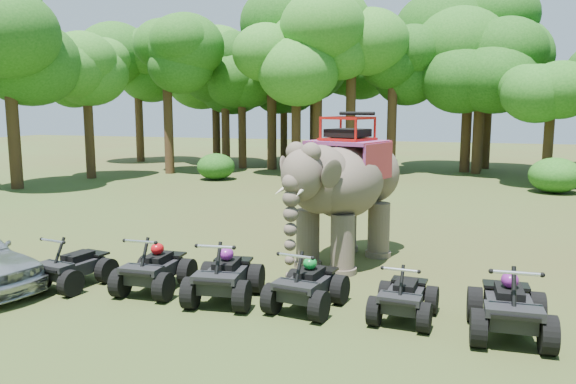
# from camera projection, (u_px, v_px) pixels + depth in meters

# --- Properties ---
(ground) EXTENTS (110.00, 110.00, 0.00)m
(ground) POSITION_uv_depth(u_px,v_px,m) (273.00, 278.00, 13.34)
(ground) COLOR #47381E
(ground) RESTS_ON ground
(elephant) EXTENTS (3.37, 5.03, 3.88)m
(elephant) POSITION_uv_depth(u_px,v_px,m) (345.00, 188.00, 14.51)
(elephant) COLOR brown
(elephant) RESTS_ON ground
(atv_0) EXTENTS (1.44, 1.80, 1.21)m
(atv_0) POSITION_uv_depth(u_px,v_px,m) (73.00, 260.00, 12.67)
(atv_0) COLOR black
(atv_0) RESTS_ON ground
(atv_1) EXTENTS (1.32, 1.78, 1.29)m
(atv_1) POSITION_uv_depth(u_px,v_px,m) (154.00, 262.00, 12.34)
(atv_1) COLOR black
(atv_1) RESTS_ON ground
(atv_2) EXTENTS (1.53, 1.96, 1.35)m
(atv_2) POSITION_uv_depth(u_px,v_px,m) (225.00, 269.00, 11.72)
(atv_2) COLOR black
(atv_2) RESTS_ON ground
(atv_3) EXTENTS (1.48, 1.87, 1.26)m
(atv_3) POSITION_uv_depth(u_px,v_px,m) (307.00, 278.00, 11.26)
(atv_3) COLOR black
(atv_3) RESTS_ON ground
(atv_4) EXTENTS (1.24, 1.63, 1.15)m
(atv_4) POSITION_uv_depth(u_px,v_px,m) (404.00, 290.00, 10.69)
(atv_4) COLOR black
(atv_4) RESTS_ON ground
(atv_5) EXTENTS (1.42, 1.91, 1.38)m
(atv_5) POSITION_uv_depth(u_px,v_px,m) (510.00, 299.00, 9.88)
(atv_5) COLOR black
(atv_5) RESTS_ON ground
(tree_0) EXTENTS (6.21, 6.21, 8.87)m
(tree_0) POSITION_uv_depth(u_px,v_px,m) (392.00, 100.00, 33.47)
(tree_0) COLOR #195114
(tree_0) RESTS_ON ground
(tree_1) EXTENTS (5.94, 5.94, 8.49)m
(tree_1) POSITION_uv_depth(u_px,v_px,m) (479.00, 103.00, 33.56)
(tree_1) COLOR #195114
(tree_1) RESTS_ON ground
(tree_2) EXTENTS (4.69, 4.69, 6.71)m
(tree_2) POSITION_uv_depth(u_px,v_px,m) (550.00, 120.00, 28.57)
(tree_2) COLOR #195114
(tree_2) RESTS_ON ground
(tree_23) EXTENTS (6.68, 6.68, 9.54)m
(tree_23) POSITION_uv_depth(u_px,v_px,m) (11.00, 91.00, 27.23)
(tree_23) COLOR #195114
(tree_23) RESTS_ON ground
(tree_24) EXTENTS (5.29, 5.29, 7.55)m
(tree_24) POSITION_uv_depth(u_px,v_px,m) (88.00, 111.00, 31.48)
(tree_24) COLOR #195114
(tree_24) RESTS_ON ground
(tree_25) EXTENTS (5.97, 5.97, 8.53)m
(tree_25) POSITION_uv_depth(u_px,v_px,m) (168.00, 103.00, 33.67)
(tree_25) COLOR #195114
(tree_25) RESTS_ON ground
(tree_26) EXTENTS (5.45, 5.45, 7.79)m
(tree_26) POSITION_uv_depth(u_px,v_px,m) (242.00, 109.00, 36.77)
(tree_26) COLOR #195114
(tree_26) RESTS_ON ground
(tree_27) EXTENTS (6.23, 6.23, 8.90)m
(tree_27) POSITION_uv_depth(u_px,v_px,m) (317.00, 100.00, 33.28)
(tree_27) COLOR #195114
(tree_27) RESTS_ON ground
(tree_28) EXTENTS (6.19, 6.19, 8.85)m
(tree_28) POSITION_uv_depth(u_px,v_px,m) (296.00, 100.00, 33.28)
(tree_28) COLOR #195114
(tree_28) RESTS_ON ground
(tree_29) EXTENTS (6.53, 6.53, 9.32)m
(tree_29) POSITION_uv_depth(u_px,v_px,m) (351.00, 96.00, 32.95)
(tree_29) COLOR #195114
(tree_29) RESTS_ON ground
(tree_31) EXTENTS (6.92, 6.92, 9.88)m
(tree_31) POSITION_uv_depth(u_px,v_px,m) (480.00, 92.00, 34.76)
(tree_31) COLOR #195114
(tree_31) RESTS_ON ground
(tree_32) EXTENTS (5.84, 5.84, 8.34)m
(tree_32) POSITION_uv_depth(u_px,v_px,m) (216.00, 105.00, 39.20)
(tree_32) COLOR #195114
(tree_32) RESTS_ON ground
(tree_34) EXTENTS (7.13, 7.13, 10.19)m
(tree_34) POSITION_uv_depth(u_px,v_px,m) (272.00, 90.00, 35.85)
(tree_34) COLOR #195114
(tree_34) RESTS_ON ground
(tree_36) EXTENTS (5.58, 5.58, 7.97)m
(tree_36) POSITION_uv_depth(u_px,v_px,m) (350.00, 107.00, 40.69)
(tree_36) COLOR #195114
(tree_36) RESTS_ON ground
(tree_37) EXTENTS (7.41, 7.41, 10.58)m
(tree_37) POSITION_uv_depth(u_px,v_px,m) (468.00, 86.00, 34.26)
(tree_37) COLOR #195114
(tree_37) RESTS_ON ground
(tree_38) EXTENTS (7.34, 7.34, 10.49)m
(tree_38) POSITION_uv_depth(u_px,v_px,m) (314.00, 90.00, 40.92)
(tree_38) COLOR #195114
(tree_38) RESTS_ON ground
(tree_39) EXTENTS (5.88, 5.88, 8.39)m
(tree_39) POSITION_uv_depth(u_px,v_px,m) (225.00, 104.00, 37.21)
(tree_39) COLOR #195114
(tree_39) RESTS_ON ground
(tree_40) EXTENTS (5.04, 5.04, 7.20)m
(tree_40) POSITION_uv_depth(u_px,v_px,m) (284.00, 113.00, 40.84)
(tree_40) COLOR #195114
(tree_40) RESTS_ON ground
(tree_41) EXTENTS (6.38, 6.38, 9.11)m
(tree_41) POSITION_uv_depth(u_px,v_px,m) (138.00, 100.00, 41.04)
(tree_41) COLOR #195114
(tree_41) RESTS_ON ground
(tree_42) EXTENTS (5.76, 5.76, 8.23)m
(tree_42) POSITION_uv_depth(u_px,v_px,m) (488.00, 106.00, 36.41)
(tree_42) COLOR #195114
(tree_42) RESTS_ON ground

